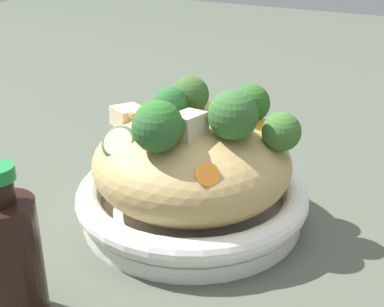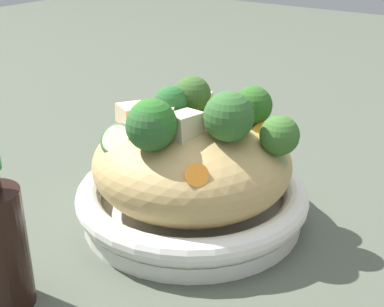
% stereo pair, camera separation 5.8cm
% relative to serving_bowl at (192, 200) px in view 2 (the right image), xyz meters
% --- Properties ---
extents(ground_plane, '(3.00, 3.00, 0.00)m').
position_rel_serving_bowl_xyz_m(ground_plane, '(0.00, 0.00, -0.02)').
color(ground_plane, '#495143').
extents(serving_bowl, '(0.26, 0.26, 0.05)m').
position_rel_serving_bowl_xyz_m(serving_bowl, '(0.00, 0.00, 0.00)').
color(serving_bowl, white).
rests_on(serving_bowl, ground_plane).
extents(noodle_heap, '(0.22, 0.22, 0.12)m').
position_rel_serving_bowl_xyz_m(noodle_heap, '(0.00, 0.00, 0.05)').
color(noodle_heap, tan).
rests_on(noodle_heap, serving_bowl).
extents(broccoli_florets, '(0.18, 0.16, 0.08)m').
position_rel_serving_bowl_xyz_m(broccoli_florets, '(-0.02, -0.03, 0.11)').
color(broccoli_florets, '#93AD71').
rests_on(broccoli_florets, serving_bowl).
extents(carrot_coins, '(0.18, 0.14, 0.04)m').
position_rel_serving_bowl_xyz_m(carrot_coins, '(0.01, -0.01, 0.09)').
color(carrot_coins, orange).
rests_on(carrot_coins, serving_bowl).
extents(zucchini_slices, '(0.11, 0.15, 0.04)m').
position_rel_serving_bowl_xyz_m(zucchini_slices, '(-0.03, -0.01, 0.09)').
color(zucchini_slices, beige).
rests_on(zucchini_slices, serving_bowl).
extents(chicken_chunks, '(0.11, 0.14, 0.04)m').
position_rel_serving_bowl_xyz_m(chicken_chunks, '(-0.01, 0.02, 0.10)').
color(chicken_chunks, beige).
rests_on(chicken_chunks, serving_bowl).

